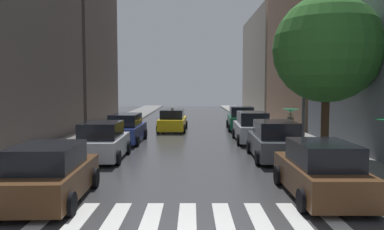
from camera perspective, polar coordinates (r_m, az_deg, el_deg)
The scene contains 17 objects.
ground_plane at distance 30.37m, azimuth -0.37°, elevation -2.07°, with size 28.00×72.00×0.04m, color #3A3A3D.
sidewalk_left at distance 31.07m, azimuth -12.46°, elevation -1.85°, with size 3.00×72.00×0.15m, color gray.
sidewalk_right at distance 31.02m, azimuth 11.73°, elevation -1.85°, with size 3.00×72.00×0.15m, color gray.
crosswalk_stripes at distance 9.96m, azimuth -0.85°, elevation -14.98°, with size 7.65×2.20×0.01m.
building_left_mid at distance 37.93m, azimuth -17.83°, elevation 15.13°, with size 6.00×12.53×21.25m, color #564C47.
building_right_far at distance 51.65m, azimuth 12.12°, elevation 7.47°, with size 6.00×18.21×12.69m, color #9E9384.
parked_car_left_nearest at distance 11.74m, azimuth -20.75°, elevation -8.37°, with size 2.24×4.29×1.67m.
parked_car_left_second at distance 17.75m, azimuth -13.45°, elevation -3.96°, with size 2.11×4.18×1.72m.
parked_car_left_third at distance 22.95m, azimuth -9.98°, elevation -2.09°, with size 2.06×4.72×1.72m.
parked_car_right_nearest at distance 11.98m, azimuth 18.56°, elevation -8.03°, with size 2.04×4.35×1.69m.
parked_car_right_second at distance 17.82m, azimuth 12.16°, elevation -3.87°, with size 2.25×4.64×1.75m.
parked_car_right_third at distance 23.19m, azimuth 8.80°, elevation -1.91°, with size 2.14×4.75×1.81m.
parked_car_right_fourth at distance 29.63m, azimuth 7.21°, elevation -0.58°, with size 2.29×4.61×1.82m.
taxi_midroad at distance 28.61m, azimuth -3.07°, elevation -0.88°, with size 2.19×4.64×1.81m.
pedestrian_near_tree at distance 22.91m, azimuth 14.39°, elevation -0.38°, with size 0.98×0.98×1.87m.
street_tree_right at distance 18.22m, azimuth 19.41°, elevation 9.29°, with size 4.80×4.80×7.24m.
lamp_post_right at distance 19.24m, azimuth 16.33°, elevation 5.64°, with size 0.60×0.28×6.31m.
Camera 1 is at (0.12, -6.19, 3.27)m, focal length 35.59 mm.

